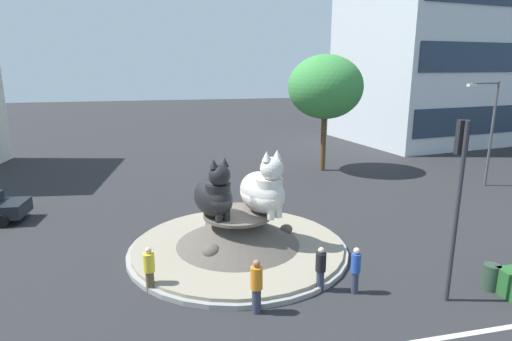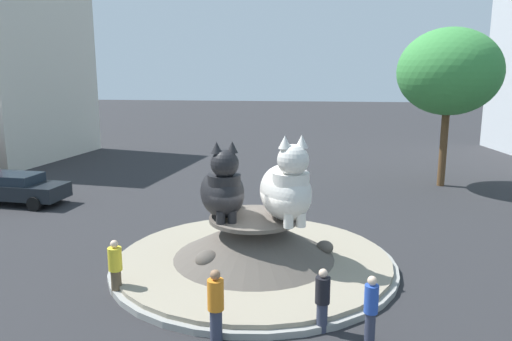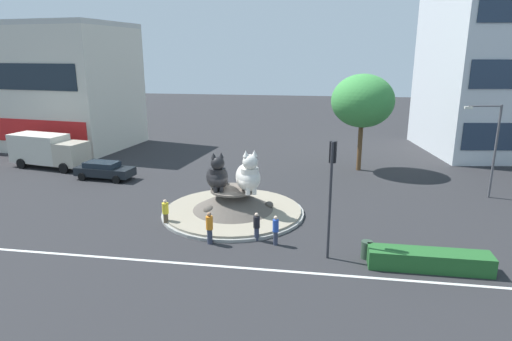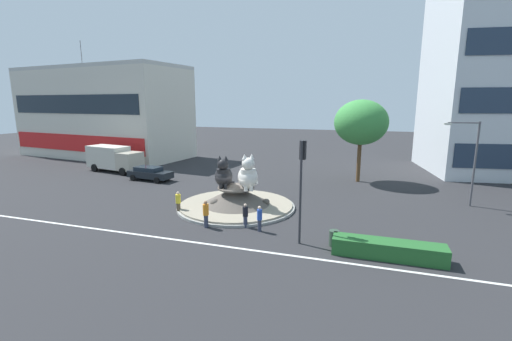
{
  "view_description": "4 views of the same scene",
  "coord_description": "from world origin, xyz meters",
  "views": [
    {
      "loc": [
        -2.99,
        -16.09,
        7.52
      ],
      "look_at": [
        1.2,
        1.84,
        2.93
      ],
      "focal_mm": 29.73,
      "sensor_mm": 36.0,
      "label": 1
    },
    {
      "loc": [
        1.87,
        -14.91,
        6.23
      ],
      "look_at": [
        -0.32,
        3.25,
        2.45
      ],
      "focal_mm": 34.98,
      "sensor_mm": 36.0,
      "label": 2
    },
    {
      "loc": [
        5.57,
        -25.54,
        9.93
      ],
      "look_at": [
        1.1,
        2.39,
        2.26
      ],
      "focal_mm": 30.52,
      "sensor_mm": 36.0,
      "label": 3
    },
    {
      "loc": [
        9.36,
        -23.89,
        7.97
      ],
      "look_at": [
        1.35,
        0.8,
        2.84
      ],
      "focal_mm": 24.25,
      "sensor_mm": 36.0,
      "label": 4
    }
  ],
  "objects": [
    {
      "name": "sedan_on_far_lane",
      "position": [
        -11.95,
        6.07,
        0.77
      ],
      "size": [
        4.85,
        2.33,
        1.42
      ],
      "rotation": [
        0.0,
        0.0,
        -0.1
      ],
      "color": "black",
      "rests_on": "ground"
    },
    {
      "name": "lane_centreline",
      "position": [
        0.0,
        -7.07,
        0.0
      ],
      "size": [
        112.0,
        0.2,
        0.01
      ],
      "primitive_type": "cube",
      "color": "silver",
      "rests_on": "ground"
    },
    {
      "name": "pedestrian_black_shirt",
      "position": [
        2.12,
        -3.82,
        0.84
      ],
      "size": [
        0.36,
        0.36,
        1.6
      ],
      "rotation": [
        0.0,
        0.0,
        5.68
      ],
      "color": "#33384C",
      "rests_on": "ground"
    },
    {
      "name": "broadleaf_tree_behind_island",
      "position": [
        8.62,
        12.22,
        6.0
      ],
      "size": [
        5.26,
        5.26,
        8.26
      ],
      "color": "brown",
      "rests_on": "ground"
    },
    {
      "name": "ground_plane",
      "position": [
        0.0,
        0.0,
        0.0
      ],
      "size": [
        160.0,
        160.0,
        0.0
      ],
      "primitive_type": "plane",
      "color": "#28282B"
    },
    {
      "name": "litter_bin",
      "position": [
        7.88,
        -5.06,
        0.45
      ],
      "size": [
        0.56,
        0.56,
        0.9
      ],
      "color": "#2D4233",
      "rests_on": "ground"
    },
    {
      "name": "delivery_box_truck",
      "position": [
        -18.67,
        8.79,
        1.61
      ],
      "size": [
        7.45,
        3.67,
        2.95
      ],
      "rotation": [
        0.0,
        0.0,
        -0.18
      ],
      "color": "#B7AD99",
      "rests_on": "ground"
    },
    {
      "name": "cat_statue_black",
      "position": [
        -0.95,
        -0.14,
        2.54
      ],
      "size": [
        1.99,
        2.63,
        2.46
      ],
      "rotation": [
        0.0,
        0.0,
        -1.23
      ],
      "color": "black",
      "rests_on": "roundabout_island"
    },
    {
      "name": "pedestrian_yellow_shirt",
      "position": [
        -3.53,
        -2.56,
        0.84
      ],
      "size": [
        0.38,
        0.38,
        1.62
      ],
      "rotation": [
        0.0,
        0.0,
        5.02
      ],
      "color": "brown",
      "rests_on": "ground"
    },
    {
      "name": "pedestrian_blue_shirt",
      "position": [
        3.21,
        -4.22,
        0.88
      ],
      "size": [
        0.32,
        0.32,
        1.65
      ],
      "rotation": [
        0.0,
        0.0,
        2.95
      ],
      "color": "#33384C",
      "rests_on": "ground"
    },
    {
      "name": "traffic_light_mast",
      "position": [
        5.98,
        -5.25,
        4.08
      ],
      "size": [
        0.36,
        0.46,
        5.92
      ],
      "rotation": [
        0.0,
        0.0,
        1.39
      ],
      "color": "#2D2D33",
      "rests_on": "ground"
    },
    {
      "name": "clipped_hedge_strip",
      "position": [
        10.7,
        -5.75,
        0.45
      ],
      "size": [
        5.64,
        1.2,
        0.9
      ],
      "primitive_type": "cube",
      "color": "#235B28",
      "rests_on": "ground"
    },
    {
      "name": "streetlight_arm",
      "position": [
        16.94,
        5.97,
        3.91
      ],
      "size": [
        2.55,
        0.63,
        6.57
      ],
      "rotation": [
        0.0,
        0.0,
        3.33
      ],
      "color": "#4C4C51",
      "rests_on": "ground"
    },
    {
      "name": "pedestrian_orange_shirt",
      "position": [
        -0.29,
        -4.62,
        0.94
      ],
      "size": [
        0.38,
        0.38,
        1.79
      ],
      "rotation": [
        0.0,
        0.0,
        1.77
      ],
      "color": "#33384C",
      "rests_on": "ground"
    },
    {
      "name": "roundabout_island",
      "position": [
        -0.0,
        -0.0,
        0.65
      ],
      "size": [
        9.02,
        9.02,
        1.64
      ],
      "color": "gray",
      "rests_on": "ground"
    },
    {
      "name": "shophouse_block",
      "position": [
        -28.3,
        18.59,
        6.47
      ],
      "size": [
        26.86,
        13.4,
        17.45
      ],
      "rotation": [
        0.0,
        0.0,
        -0.12
      ],
      "color": "beige",
      "rests_on": "ground"
    },
    {
      "name": "cat_statue_white",
      "position": [
        1.05,
        -0.22,
        2.62
      ],
      "size": [
        2.27,
        3.08,
        2.7
      ],
      "rotation": [
        0.0,
        0.0,
        -1.17
      ],
      "color": "silver",
      "rests_on": "roundabout_island"
    }
  ]
}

